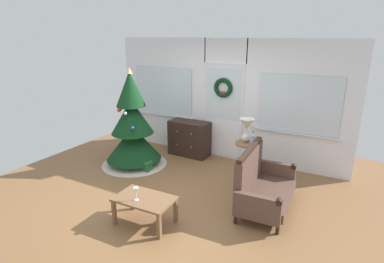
% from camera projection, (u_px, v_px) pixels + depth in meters
% --- Properties ---
extents(ground_plane, '(6.76, 6.76, 0.00)m').
position_uv_depth(ground_plane, '(174.00, 196.00, 5.21)').
color(ground_plane, brown).
extents(back_wall_with_door, '(5.20, 0.19, 2.55)m').
position_uv_depth(back_wall_with_door, '(224.00, 100.00, 6.57)').
color(back_wall_with_door, white).
rests_on(back_wall_with_door, ground).
extents(christmas_tree, '(1.35, 1.35, 2.01)m').
position_uv_depth(christmas_tree, '(133.00, 130.00, 6.30)').
color(christmas_tree, '#4C331E').
rests_on(christmas_tree, ground).
extents(dresser_cabinet, '(0.91, 0.47, 0.78)m').
position_uv_depth(dresser_cabinet, '(189.00, 138.00, 6.91)').
color(dresser_cabinet, black).
rests_on(dresser_cabinet, ground).
extents(settee_sofa, '(0.78, 1.39, 0.96)m').
position_uv_depth(settee_sofa, '(260.00, 184.00, 4.81)').
color(settee_sofa, black).
rests_on(settee_sofa, ground).
extents(side_table, '(0.50, 0.48, 0.71)m').
position_uv_depth(side_table, '(248.00, 153.00, 5.72)').
color(side_table, brown).
rests_on(side_table, ground).
extents(table_lamp, '(0.28, 0.28, 0.44)m').
position_uv_depth(table_lamp, '(247.00, 127.00, 5.63)').
color(table_lamp, silver).
rests_on(table_lamp, side_table).
extents(flower_vase, '(0.11, 0.10, 0.35)m').
position_uv_depth(flower_vase, '(253.00, 139.00, 5.53)').
color(flower_vase, '#99ADBC').
rests_on(flower_vase, side_table).
extents(coffee_table, '(0.85, 0.54, 0.40)m').
position_uv_depth(coffee_table, '(145.00, 202.00, 4.38)').
color(coffee_table, brown).
rests_on(coffee_table, ground).
extents(wine_glass, '(0.08, 0.08, 0.20)m').
position_uv_depth(wine_glass, '(136.00, 191.00, 4.26)').
color(wine_glass, silver).
rests_on(wine_glass, coffee_table).
extents(gift_box, '(0.20, 0.18, 0.20)m').
position_uv_depth(gift_box, '(146.00, 166.00, 6.15)').
color(gift_box, '#266633').
rests_on(gift_box, ground).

